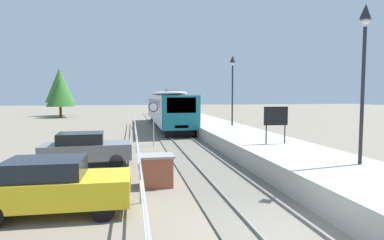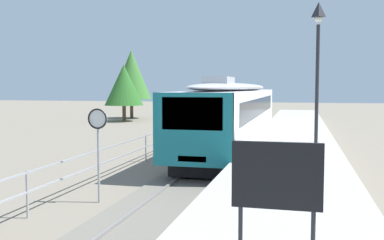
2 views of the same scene
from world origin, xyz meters
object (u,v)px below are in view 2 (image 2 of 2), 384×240
(platform_lamp_mid_platform, at_px, (318,51))
(platform_notice_board, at_px, (277,180))
(speed_limit_sign, at_px, (98,131))
(commuter_train, at_px, (235,110))

(platform_lamp_mid_platform, relative_size, platform_notice_board, 2.97)
(platform_notice_board, relative_size, speed_limit_sign, 0.64)
(commuter_train, relative_size, speed_limit_sign, 7.09)
(platform_lamp_mid_platform, xyz_separation_m, platform_notice_board, (-0.80, -9.52, -2.44))
(commuter_train, bearing_deg, platform_notice_board, -79.83)
(platform_lamp_mid_platform, bearing_deg, speed_limit_sign, -150.17)
(speed_limit_sign, bearing_deg, platform_notice_board, -47.09)
(platform_lamp_mid_platform, height_order, speed_limit_sign, platform_lamp_mid_platform)
(commuter_train, xyz_separation_m, speed_limit_sign, (-2.19, -12.50, -0.02))
(platform_lamp_mid_platform, distance_m, platform_notice_board, 9.85)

